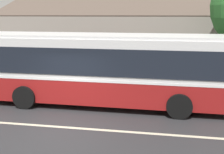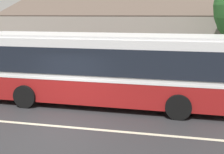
{
  "view_description": "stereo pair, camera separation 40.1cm",
  "coord_description": "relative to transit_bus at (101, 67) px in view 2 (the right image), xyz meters",
  "views": [
    {
      "loc": [
        3.6,
        -8.98,
        3.99
      ],
      "look_at": [
        1.5,
        2.79,
        1.28
      ],
      "focal_mm": 45.0,
      "sensor_mm": 36.0,
      "label": 1
    },
    {
      "loc": [
        3.99,
        -8.9,
        3.99
      ],
      "look_at": [
        1.5,
        2.79,
        1.28
      ],
      "focal_mm": 45.0,
      "sensor_mm": 36.0,
      "label": 2
    }
  ],
  "objects": [
    {
      "name": "bench_by_building",
      "position": [
        -6.84,
        3.04,
        -1.11
      ],
      "size": [
        1.73,
        0.51,
        0.94
      ],
      "color": "#4C4C4C",
      "rests_on": "sidewalk_far"
    },
    {
      "name": "bench_down_street",
      "position": [
        -2.94,
        2.59,
        -1.12
      ],
      "size": [
        1.5,
        0.51,
        0.94
      ],
      "color": "#4C4C4C",
      "rests_on": "sidewalk_far"
    },
    {
      "name": "ground_plane",
      "position": [
        -0.95,
        -2.9,
        -1.68
      ],
      "size": [
        300.0,
        300.0,
        0.0
      ],
      "primitive_type": "plane",
      "color": "#2D2D30"
    },
    {
      "name": "sidewalk_far",
      "position": [
        -0.95,
        3.1,
        -1.6
      ],
      "size": [
        60.0,
        3.0,
        0.15
      ],
      "primitive_type": "cube",
      "color": "gray",
      "rests_on": "ground"
    },
    {
      "name": "lane_divider_stripe",
      "position": [
        -0.95,
        -2.9,
        -1.67
      ],
      "size": [
        60.0,
        0.16,
        0.01
      ],
      "primitive_type": "cube",
      "color": "beige",
      "rests_on": "ground"
    },
    {
      "name": "transit_bus",
      "position": [
        0.0,
        0.0,
        0.0
      ],
      "size": [
        11.16,
        2.85,
        3.12
      ],
      "color": "maroon",
      "rests_on": "ground"
    },
    {
      "name": "community_building",
      "position": [
        1.3,
        11.39,
        0.34
      ],
      "size": [
        21.46,
        10.11,
        6.44
      ],
      "color": "gray",
      "rests_on": "ground"
    }
  ]
}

